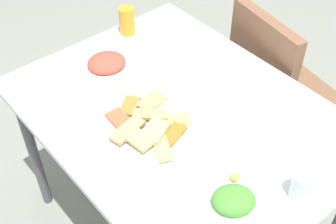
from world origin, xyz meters
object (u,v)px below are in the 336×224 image
(dining_chair, at_px, (274,85))
(salad_plate_greens, at_px, (233,201))
(spoon, at_px, (206,55))
(drinking_glass, at_px, (302,186))
(dining_table, at_px, (180,127))
(paper_napkin, at_px, (203,58))
(pide_platter, at_px, (148,126))
(soda_can, at_px, (127,21))
(fork, at_px, (200,59))
(salad_plate_rice, at_px, (107,64))

(dining_chair, bearing_deg, salad_plate_greens, -59.97)
(dining_chair, bearing_deg, spoon, -108.97)
(dining_chair, distance_m, drinking_glass, 0.88)
(dining_table, height_order, salad_plate_greens, salad_plate_greens)
(drinking_glass, bearing_deg, paper_napkin, 160.03)
(salad_plate_greens, distance_m, drinking_glass, 0.21)
(dining_chair, xyz_separation_m, salad_plate_greens, (0.45, -0.78, 0.28))
(pide_platter, relative_size, soda_can, 2.75)
(soda_can, height_order, fork, soda_can)
(salad_plate_rice, bearing_deg, pide_platter, -12.74)
(dining_table, xyz_separation_m, pide_platter, (-0.01, -0.14, 0.09))
(drinking_glass, bearing_deg, soda_can, 173.28)
(dining_table, relative_size, dining_chair, 1.33)
(salad_plate_rice, height_order, soda_can, soda_can)
(drinking_glass, bearing_deg, fork, 161.39)
(pide_platter, xyz_separation_m, spoon, (-0.17, 0.44, -0.01))
(dining_chair, distance_m, salad_plate_rice, 0.82)
(dining_table, bearing_deg, salad_plate_greens, -20.15)
(soda_can, height_order, paper_napkin, soda_can)
(drinking_glass, height_order, spoon, drinking_glass)
(pide_platter, height_order, soda_can, soda_can)
(salad_plate_rice, height_order, paper_napkin, salad_plate_rice)
(salad_plate_greens, xyz_separation_m, soda_can, (-0.91, 0.30, 0.04))
(dining_table, height_order, soda_can, soda_can)
(fork, xyz_separation_m, spoon, (0.00, 0.04, 0.00))
(salad_plate_rice, distance_m, drinking_glass, 0.88)
(dining_table, distance_m, paper_napkin, 0.34)
(dining_table, height_order, spoon, spoon)
(pide_platter, relative_size, fork, 1.81)
(paper_napkin, bearing_deg, salad_plate_greens, -36.31)
(dining_chair, bearing_deg, pide_platter, -86.24)
(drinking_glass, xyz_separation_m, fork, (-0.68, 0.23, -0.04))
(dining_chair, height_order, drinking_glass, dining_chair)
(pide_platter, xyz_separation_m, paper_napkin, (-0.17, 0.42, -0.01))
(dining_chair, distance_m, pide_platter, 0.83)
(salad_plate_rice, bearing_deg, paper_napkin, 59.43)
(salad_plate_greens, distance_m, paper_napkin, 0.71)
(pide_platter, distance_m, paper_napkin, 0.45)
(salad_plate_greens, xyz_separation_m, fork, (-0.57, 0.40, -0.01))
(salad_plate_greens, xyz_separation_m, salad_plate_rice, (-0.77, 0.09, 0.00))
(dining_chair, relative_size, salad_plate_greens, 3.89)
(salad_plate_greens, bearing_deg, spoon, 142.54)
(salad_plate_rice, xyz_separation_m, spoon, (0.20, 0.35, -0.01))
(dining_table, bearing_deg, drinking_glass, 3.37)
(salad_plate_greens, height_order, soda_can, soda_can)
(salad_plate_rice, distance_m, paper_napkin, 0.39)
(drinking_glass, bearing_deg, salad_plate_rice, -174.19)
(pide_platter, bearing_deg, dining_chair, 93.76)
(dining_table, distance_m, spoon, 0.35)
(soda_can, relative_size, drinking_glass, 1.33)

